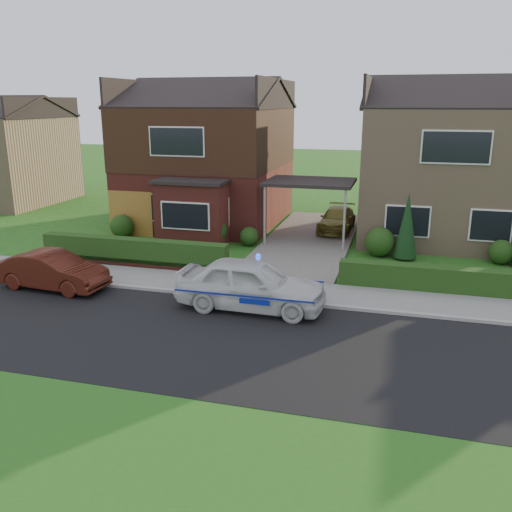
% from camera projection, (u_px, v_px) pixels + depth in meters
% --- Properties ---
extents(ground, '(120.00, 120.00, 0.00)m').
position_uv_depth(ground, '(237.00, 342.00, 14.25)').
color(ground, '#1A5416').
rests_on(ground, ground).
extents(road, '(60.00, 6.00, 0.02)m').
position_uv_depth(road, '(237.00, 342.00, 14.25)').
color(road, black).
rests_on(road, ground).
extents(kerb, '(60.00, 0.16, 0.12)m').
position_uv_depth(kerb, '(265.00, 300.00, 17.07)').
color(kerb, '#9E9993').
rests_on(kerb, ground).
extents(sidewalk, '(60.00, 2.00, 0.10)m').
position_uv_depth(sidewalk, '(273.00, 290.00, 18.04)').
color(sidewalk, slate).
rests_on(sidewalk, ground).
extents(grass_verge, '(60.00, 4.00, 0.01)m').
position_uv_depth(grass_verge, '(154.00, 458.00, 9.61)').
color(grass_verge, '#1A5416').
rests_on(grass_verge, ground).
extents(driveway, '(3.80, 12.00, 0.12)m').
position_uv_depth(driveway, '(309.00, 240.00, 24.44)').
color(driveway, '#666059').
rests_on(driveway, ground).
extents(house_left, '(7.50, 9.53, 7.25)m').
position_uv_depth(house_left, '(208.00, 148.00, 27.56)').
color(house_left, maroon).
rests_on(house_left, ground).
extents(house_right, '(7.50, 8.06, 7.25)m').
position_uv_depth(house_right, '(447.00, 157.00, 24.77)').
color(house_right, tan).
rests_on(house_right, ground).
extents(carport_link, '(3.80, 3.00, 2.77)m').
position_uv_depth(carport_link, '(310.00, 183.00, 23.69)').
color(carport_link, black).
rests_on(carport_link, ground).
extents(garage_door, '(2.20, 0.10, 2.10)m').
position_uv_depth(garage_door, '(131.00, 214.00, 25.29)').
color(garage_door, brown).
rests_on(garage_door, ground).
extents(dwarf_wall, '(7.70, 0.25, 0.36)m').
position_uv_depth(dwarf_wall, '(132.00, 263.00, 20.58)').
color(dwarf_wall, maroon).
rests_on(dwarf_wall, ground).
extents(hedge_left, '(7.50, 0.55, 0.90)m').
position_uv_depth(hedge_left, '(134.00, 266.00, 20.77)').
color(hedge_left, '#193812').
rests_on(hedge_left, ground).
extents(hedge_right, '(7.50, 0.55, 0.80)m').
position_uv_depth(hedge_right, '(454.00, 294.00, 17.75)').
color(hedge_right, '#193812').
rests_on(hedge_right, ground).
extents(shrub_left_far, '(1.08, 1.08, 1.08)m').
position_uv_depth(shrub_left_far, '(122.00, 226.00, 25.06)').
color(shrub_left_far, '#193812').
rests_on(shrub_left_far, ground).
extents(shrub_left_mid, '(1.32, 1.32, 1.32)m').
position_uv_depth(shrub_left_mid, '(212.00, 230.00, 23.71)').
color(shrub_left_mid, '#193812').
rests_on(shrub_left_mid, ground).
extents(shrub_left_near, '(0.84, 0.84, 0.84)m').
position_uv_depth(shrub_left_near, '(249.00, 236.00, 23.65)').
color(shrub_left_near, '#193812').
rests_on(shrub_left_near, ground).
extents(shrub_right_near, '(1.20, 1.20, 1.20)m').
position_uv_depth(shrub_right_near, '(380.00, 242.00, 22.00)').
color(shrub_right_near, '#193812').
rests_on(shrub_right_near, ground).
extents(shrub_right_mid, '(0.96, 0.96, 0.96)m').
position_uv_depth(shrub_right_mid, '(501.00, 252.00, 20.97)').
color(shrub_right_mid, '#193812').
rests_on(shrub_right_mid, ground).
extents(conifer_a, '(0.90, 0.90, 2.60)m').
position_uv_depth(conifer_a, '(407.00, 228.00, 21.37)').
color(conifer_a, black).
rests_on(conifer_a, ground).
extents(neighbour_left, '(6.50, 7.00, 5.20)m').
position_uv_depth(neighbour_left, '(4.00, 160.00, 33.43)').
color(neighbour_left, tan).
rests_on(neighbour_left, ground).
extents(police_car, '(4.18, 4.57, 1.71)m').
position_uv_depth(police_car, '(251.00, 285.00, 16.34)').
color(police_car, silver).
rests_on(police_car, ground).
extents(driveway_car, '(1.59, 3.73, 1.07)m').
position_uv_depth(driveway_car, '(337.00, 219.00, 25.96)').
color(driveway_car, brown).
rests_on(driveway_car, driveway).
extents(street_car, '(1.61, 3.88, 1.25)m').
position_uv_depth(street_car, '(53.00, 271.00, 18.12)').
color(street_car, '#491A0F').
rests_on(street_car, ground).
extents(potted_plant_a, '(0.38, 0.26, 0.71)m').
position_uv_depth(potted_plant_a, '(113.00, 245.00, 22.48)').
color(potted_plant_a, gray).
rests_on(potted_plant_a, ground).
extents(potted_plant_b, '(0.55, 0.54, 0.78)m').
position_uv_depth(potted_plant_b, '(131.00, 252.00, 21.28)').
color(potted_plant_b, gray).
rests_on(potted_plant_b, ground).
extents(potted_plant_c, '(0.42, 0.42, 0.67)m').
position_uv_depth(potted_plant_c, '(120.00, 253.00, 21.41)').
color(potted_plant_c, gray).
rests_on(potted_plant_c, ground).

